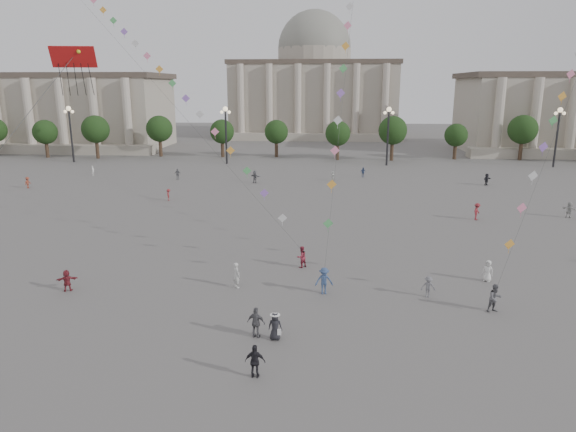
{
  "coord_description": "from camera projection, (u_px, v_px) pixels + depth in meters",
  "views": [
    {
      "loc": [
        3.46,
        -25.71,
        14.33
      ],
      "look_at": [
        0.77,
        12.0,
        4.72
      ],
      "focal_mm": 32.0,
      "sensor_mm": 36.0,
      "label": 1
    }
  ],
  "objects": [
    {
      "name": "dragon_kite",
      "position": [
        72.0,
        74.0,
        25.86
      ],
      "size": [
        5.17,
        5.65,
        19.3
      ],
      "color": "#AD1212",
      "rests_on": "ground"
    },
    {
      "name": "person_crowd_6",
      "position": [
        428.0,
        287.0,
        35.66
      ],
      "size": [
        1.03,
        0.64,
        1.54
      ],
      "primitive_type": "imported",
      "rotation": [
        0.0,
        0.0,
        6.21
      ],
      "color": "slate",
      "rests_on": "ground"
    },
    {
      "name": "tree_row",
      "position": [
        308.0,
        132.0,
        102.7
      ],
      "size": [
        137.12,
        5.12,
        8.0
      ],
      "color": "#37281B",
      "rests_on": "ground"
    },
    {
      "name": "kite_flyer_0",
      "position": [
        301.0,
        257.0,
        41.53
      ],
      "size": [
        1.1,
        1.07,
        1.78
      ],
      "primitive_type": "imported",
      "rotation": [
        0.0,
        0.0,
        3.84
      ],
      "color": "maroon",
      "rests_on": "ground"
    },
    {
      "name": "tourist_3",
      "position": [
        256.0,
        323.0,
        29.88
      ],
      "size": [
        1.18,
        0.73,
        1.88
      ],
      "primitive_type": "imported",
      "rotation": [
        0.0,
        0.0,
        2.88
      ],
      "color": "#5A595E",
      "rests_on": "ground"
    },
    {
      "name": "hall_central",
      "position": [
        314.0,
        86.0,
        150.04
      ],
      "size": [
        48.3,
        34.3,
        35.5
      ],
      "color": "#A9A08D",
      "rests_on": "ground"
    },
    {
      "name": "hat_person",
      "position": [
        275.0,
        326.0,
        29.64
      ],
      "size": [
        0.86,
        0.6,
        1.69
      ],
      "color": "black",
      "rests_on": "ground"
    },
    {
      "name": "lamp_post_far_east",
      "position": [
        558.0,
        126.0,
        91.38
      ],
      "size": [
        2.0,
        0.9,
        10.65
      ],
      "color": "#262628",
      "rests_on": "ground"
    },
    {
      "name": "person_crowd_8",
      "position": [
        477.0,
        212.0,
        56.28
      ],
      "size": [
        1.26,
        1.4,
        1.89
      ],
      "primitive_type": "imported",
      "rotation": [
        0.0,
        0.0,
        0.98
      ],
      "color": "maroon",
      "rests_on": "ground"
    },
    {
      "name": "tourist_2",
      "position": [
        67.0,
        280.0,
        36.75
      ],
      "size": [
        1.54,
        0.96,
        1.58
      ],
      "primitive_type": "imported",
      "rotation": [
        0.0,
        0.0,
        3.51
      ],
      "color": "maroon",
      "rests_on": "ground"
    },
    {
      "name": "person_crowd_4",
      "position": [
        333.0,
        176.0,
        79.54
      ],
      "size": [
        0.96,
        1.49,
        1.54
      ],
      "primitive_type": "imported",
      "rotation": [
        0.0,
        0.0,
        4.32
      ],
      "color": "silver",
      "rests_on": "ground"
    },
    {
      "name": "lamp_post_far_west",
      "position": [
        70.0,
        124.0,
        97.58
      ],
      "size": [
        2.0,
        0.9,
        10.65
      ],
      "color": "#262628",
      "rests_on": "ground"
    },
    {
      "name": "person_crowd_2",
      "position": [
        28.0,
        183.0,
        73.86
      ],
      "size": [
        0.82,
        1.16,
        1.63
      ],
      "primitive_type": "imported",
      "rotation": [
        0.0,
        0.0,
        1.34
      ],
      "color": "brown",
      "rests_on": "ground"
    },
    {
      "name": "person_crowd_17",
      "position": [
        169.0,
        195.0,
        65.91
      ],
      "size": [
        0.82,
        1.09,
        1.49
      ],
      "primitive_type": "imported",
      "rotation": [
        0.0,
        0.0,
        1.88
      ],
      "color": "maroon",
      "rests_on": "ground"
    },
    {
      "name": "kite_flyer_1",
      "position": [
        324.0,
        281.0,
        36.21
      ],
      "size": [
        1.34,
        0.87,
        1.95
      ],
      "primitive_type": "imported",
      "rotation": [
        0.0,
        0.0,
        0.12
      ],
      "color": "#344A75",
      "rests_on": "ground"
    },
    {
      "name": "tourist_4",
      "position": [
        255.0,
        361.0,
        25.77
      ],
      "size": [
        1.06,
        0.48,
        1.78
      ],
      "primitive_type": "imported",
      "rotation": [
        0.0,
        0.0,
        3.1
      ],
      "color": "black",
      "rests_on": "ground"
    },
    {
      "name": "person_crowd_12",
      "position": [
        255.0,
        177.0,
        77.87
      ],
      "size": [
        1.77,
        1.39,
        1.88
      ],
      "primitive_type": "imported",
      "rotation": [
        0.0,
        0.0,
        2.58
      ],
      "color": "slate",
      "rests_on": "ground"
    },
    {
      "name": "person_crowd_9",
      "position": [
        487.0,
        179.0,
        75.99
      ],
      "size": [
        1.58,
        1.45,
        1.76
      ],
      "primitive_type": "imported",
      "rotation": [
        0.0,
        0.0,
        0.7
      ],
      "color": "black",
      "rests_on": "ground"
    },
    {
      "name": "person_crowd_18",
      "position": [
        488.0,
        271.0,
        38.56
      ],
      "size": [
        0.96,
        0.92,
        1.66
      ],
      "primitive_type": "imported",
      "rotation": [
        0.0,
        0.0,
        5.62
      ],
      "color": "silver",
      "rests_on": "ground"
    },
    {
      "name": "person_crowd_16",
      "position": [
        177.0,
        174.0,
        80.72
      ],
      "size": [
        1.02,
        0.46,
        1.71
      ],
      "primitive_type": "imported",
      "rotation": [
        0.0,
        0.0,
        6.24
      ],
      "color": "#5E5E63",
      "rests_on": "ground"
    },
    {
      "name": "kite_train_west",
      "position": [
        114.0,
        26.0,
        56.1
      ],
      "size": [
        40.59,
        34.65,
        64.76
      ],
      "color": "#3F3F3F",
      "rests_on": "ground"
    },
    {
      "name": "person_crowd_0",
      "position": [
        363.0,
        172.0,
        82.89
      ],
      "size": [
        0.96,
        0.49,
        1.57
      ],
      "primitive_type": "imported",
      "rotation": [
        0.0,
        0.0,
        0.12
      ],
      "color": "navy",
      "rests_on": "ground"
    },
    {
      "name": "lamp_post_mid_east",
      "position": [
        388.0,
        125.0,
        93.45
      ],
      "size": [
        2.0,
        0.9,
        10.65
      ],
      "color": "#262628",
      "rests_on": "ground"
    },
    {
      "name": "person_crowd_13",
      "position": [
        237.0,
        275.0,
        37.35
      ],
      "size": [
        0.78,
        0.83,
        1.9
      ],
      "primitive_type": "imported",
      "rotation": [
        0.0,
        0.0,
        2.2
      ],
      "color": "silver",
      "rests_on": "ground"
    },
    {
      "name": "person_crowd_10",
      "position": [
        93.0,
        171.0,
        84.45
      ],
      "size": [
        0.39,
        0.58,
        1.58
      ],
      "primitive_type": "imported",
      "rotation": [
        0.0,
        0.0,
        1.59
      ],
      "color": "white",
      "rests_on": "ground"
    },
    {
      "name": "ground",
      "position": [
        259.0,
        350.0,
        28.62
      ],
      "size": [
        360.0,
        360.0,
        0.0
      ],
      "primitive_type": "plane",
      "color": "#5C5957",
      "rests_on": "ground"
    },
    {
      "name": "lamp_post_mid_west",
      "position": [
        226.0,
        124.0,
        95.51
      ],
      "size": [
        2.0,
        0.9,
        10.65
      ],
      "color": "#262628",
      "rests_on": "ground"
    },
    {
      "name": "kite_flyer_2",
      "position": [
        495.0,
        298.0,
        33.29
      ],
      "size": [
        1.1,
        0.98,
        1.89
      ],
      "primitive_type": "imported",
      "rotation": [
        0.0,
        0.0,
        0.33
      ],
      "color": "#5B5B60",
      "rests_on": "ground"
    },
    {
      "name": "person_crowd_7",
      "position": [
        569.0,
        210.0,
        57.28
      ],
      "size": [
        1.6,
        1.54,
        1.81
      ],
      "primitive_type": "imported",
      "rotation": [
        0.0,
        0.0,
        2.39
      ],
      "color": "#B8B8B3",
      "rests_on": "ground"
    }
  ]
}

